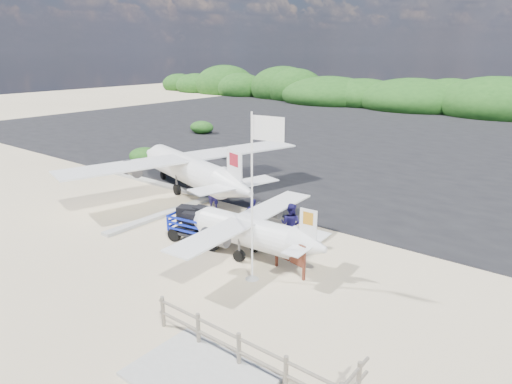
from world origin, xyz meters
TOP-DOWN VIEW (x-y plane):
  - ground at (0.00, 0.00)m, footprint 160.00×160.00m
  - asphalt_apron at (0.00, 30.00)m, footprint 90.00×50.00m
  - lagoon at (-9.00, 1.50)m, footprint 9.00×7.00m
  - walkway_pad at (5.50, -6.00)m, footprint 3.50×2.50m
  - vegetation_band at (0.00, 55.00)m, footprint 124.00×8.00m
  - fence at (6.00, -5.00)m, footprint 6.40×2.00m
  - baggage_cart at (-0.69, 0.33)m, footprint 3.05×2.01m
  - flagpole at (3.26, -0.99)m, footprint 1.28×0.66m
  - signboard at (4.08, 0.25)m, footprint 1.67×0.51m
  - crew_a at (-3.21, 3.84)m, footprint 0.77×0.60m
  - crew_b at (2.63, 2.43)m, footprint 1.02×0.85m
  - crew_c at (0.81, 2.17)m, footprint 1.10×0.61m
  - aircraft_small at (-6.11, 34.64)m, footprint 7.22×7.22m

SIDE VIEW (x-z plane):
  - ground at x=0.00m, z-range 0.00..0.00m
  - asphalt_apron at x=0.00m, z-range -0.02..0.02m
  - lagoon at x=-9.00m, z-range -0.20..0.20m
  - walkway_pad at x=5.50m, z-range -0.05..0.05m
  - vegetation_band at x=0.00m, z-range -2.20..2.20m
  - fence at x=6.00m, z-range -0.55..0.55m
  - baggage_cart at x=-0.69m, z-range -0.71..0.71m
  - flagpole at x=3.26m, z-range -3.06..3.06m
  - signboard at x=4.08m, z-range -0.69..0.69m
  - aircraft_small at x=-6.11m, z-range -1.23..1.23m
  - crew_c at x=0.81m, z-range 0.00..1.78m
  - crew_a at x=-3.21m, z-range 0.00..1.87m
  - crew_b at x=2.63m, z-range 0.00..1.89m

